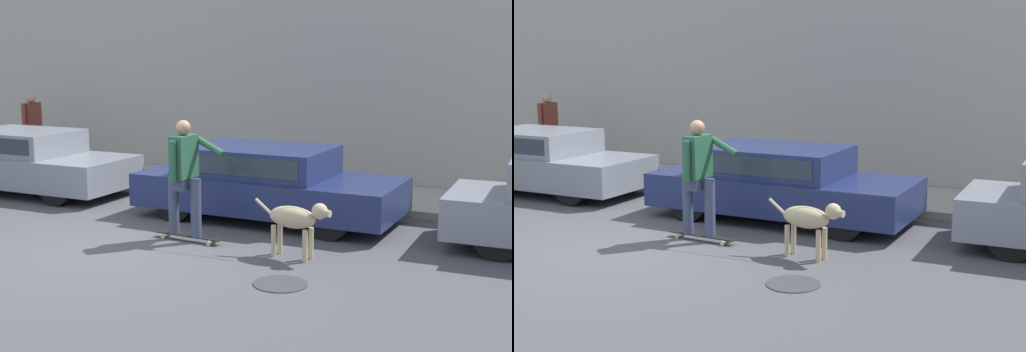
# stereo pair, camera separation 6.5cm
# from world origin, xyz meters

# --- Properties ---
(ground_plane) EXTENTS (36.00, 36.00, 0.00)m
(ground_plane) POSITION_xyz_m (0.00, 0.00, 0.00)
(ground_plane) COLOR #47474C
(back_wall) EXTENTS (32.00, 0.30, 4.38)m
(back_wall) POSITION_xyz_m (0.00, 6.01, 2.19)
(back_wall) COLOR #ADA89E
(back_wall) RESTS_ON ground_plane
(sidewalk_curb) EXTENTS (30.00, 2.13, 0.13)m
(sidewalk_curb) POSITION_xyz_m (0.00, 4.77, 0.07)
(sidewalk_curb) COLOR #A39E93
(sidewalk_curb) RESTS_ON ground_plane
(parked_car_0) EXTENTS (4.17, 1.76, 1.21)m
(parked_car_0) POSITION_xyz_m (-3.97, 2.65, 0.59)
(parked_car_0) COLOR black
(parked_car_0) RESTS_ON ground_plane
(parked_car_1) EXTENTS (4.29, 1.79, 1.20)m
(parked_car_1) POSITION_xyz_m (1.18, 2.65, 0.60)
(parked_car_1) COLOR black
(parked_car_1) RESTS_ON ground_plane
(dog) EXTENTS (1.16, 0.38, 0.80)m
(dog) POSITION_xyz_m (2.49, 0.78, 0.54)
(dog) COLOR tan
(dog) RESTS_ON ground_plane
(skateboarder) EXTENTS (2.67, 0.64, 1.77)m
(skateboarder) POSITION_xyz_m (0.69, 0.91, 1.01)
(skateboarder) COLOR beige
(skateboarder) RESTS_ON ground_plane
(pedestrian_with_bag) EXTENTS (0.25, 0.73, 1.64)m
(pedestrian_with_bag) POSITION_xyz_m (-5.75, 4.67, 1.03)
(pedestrian_with_bag) COLOR #28282D
(pedestrian_with_bag) RESTS_ON sidewalk_curb
(manhole_cover) EXTENTS (0.66, 0.66, 0.01)m
(manhole_cover) POSITION_xyz_m (2.74, -0.28, 0.01)
(manhole_cover) COLOR #38383D
(manhole_cover) RESTS_ON ground_plane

